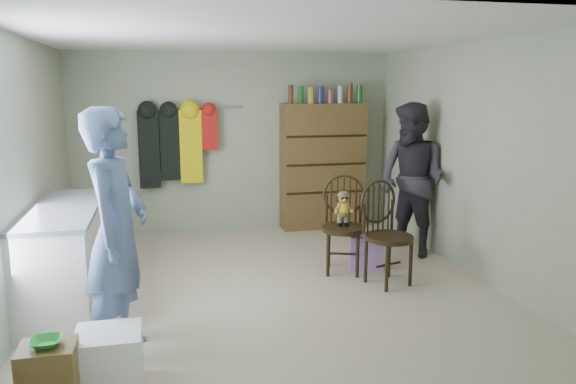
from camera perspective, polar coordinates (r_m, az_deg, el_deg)
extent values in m
plane|color=beige|center=(5.88, -1.96, -9.59)|extent=(5.00, 5.00, 0.00)
plane|color=#A8B094|center=(8.02, -5.46, 5.02)|extent=(4.50, 0.00, 4.50)
plane|color=#A8B094|center=(5.60, -25.27, 1.57)|extent=(0.00, 5.00, 5.00)
plane|color=#A8B094|center=(6.39, 18.21, 3.07)|extent=(0.00, 5.00, 5.00)
plane|color=white|center=(5.53, -2.13, 15.47)|extent=(5.00, 5.00, 0.00)
cube|color=silver|center=(5.72, -21.68, -6.22)|extent=(0.60, 1.80, 0.90)
cube|color=slate|center=(5.60, -22.01, -1.62)|extent=(0.64, 1.86, 0.04)
cylinder|color=#99999E|center=(5.22, -19.08, -6.60)|extent=(0.02, 0.02, 0.14)
cylinder|color=#99999E|center=(6.08, -18.23, -4.12)|extent=(0.02, 0.02, 0.14)
cube|color=brown|center=(3.95, -23.07, -17.33)|extent=(0.34, 0.29, 0.48)
imported|color=green|center=(3.84, -23.37, -13.84)|extent=(0.19, 0.19, 0.05)
cube|color=white|center=(4.16, -17.68, -15.99)|extent=(0.44, 0.42, 0.42)
cylinder|color=black|center=(6.20, 5.63, -3.71)|extent=(0.60, 0.60, 0.05)
cylinder|color=black|center=(6.12, 4.08, -6.43)|extent=(0.04, 0.04, 0.48)
cylinder|color=black|center=(6.12, 7.08, -6.48)|extent=(0.04, 0.04, 0.48)
cylinder|color=black|center=(6.44, 4.16, -5.57)|extent=(0.04, 0.04, 0.48)
cylinder|color=black|center=(6.44, 7.00, -5.62)|extent=(0.04, 0.04, 0.48)
torus|color=black|center=(6.31, 5.68, -0.28)|extent=(0.45, 0.18, 0.46)
cylinder|color=black|center=(6.34, 3.93, -1.67)|extent=(0.03, 0.03, 0.32)
cylinder|color=black|center=(6.34, 7.38, -1.73)|extent=(0.03, 0.03, 0.32)
cylinder|color=yellow|center=(6.17, 5.60, -1.63)|extent=(0.12, 0.12, 0.11)
cylinder|color=#475128|center=(6.20, 5.58, -2.66)|extent=(0.07, 0.07, 0.18)
sphere|color=#9E7042|center=(6.15, 5.62, -0.64)|extent=(0.11, 0.11, 0.11)
cylinder|color=#475128|center=(6.14, 5.63, -0.17)|extent=(0.10, 0.10, 0.04)
cube|color=black|center=(6.10, 5.77, -0.65)|extent=(0.08, 0.01, 0.02)
cylinder|color=black|center=(5.89, 10.25, -4.57)|extent=(0.61, 0.61, 0.05)
cylinder|color=black|center=(5.75, 10.02, -7.70)|extent=(0.04, 0.04, 0.48)
cylinder|color=black|center=(5.96, 12.35, -7.13)|extent=(0.04, 0.04, 0.48)
cylinder|color=black|center=(5.99, 7.92, -6.88)|extent=(0.04, 0.04, 0.48)
cylinder|color=black|center=(6.19, 10.23, -6.37)|extent=(0.04, 0.04, 0.48)
torus|color=black|center=(5.95, 9.13, -0.97)|extent=(0.45, 0.18, 0.47)
cylinder|color=black|center=(5.86, 7.72, -2.72)|extent=(0.03, 0.03, 0.32)
cylinder|color=black|center=(6.10, 10.53, -2.27)|extent=(0.03, 0.03, 0.32)
cube|color=pink|center=(6.46, 7.96, -5.99)|extent=(0.44, 0.38, 0.39)
imported|color=#566C9E|center=(4.45, -17.00, -3.99)|extent=(0.61, 0.78, 1.90)
imported|color=#2D2B33|center=(6.94, 12.47, 1.23)|extent=(1.01, 1.11, 1.85)
cube|color=brown|center=(8.13, 3.55, 2.64)|extent=(1.20, 0.38, 1.80)
cube|color=black|center=(8.01, 3.90, -0.03)|extent=(1.16, 0.02, 0.03)
cube|color=black|center=(7.94, 3.94, 2.81)|extent=(1.16, 0.02, 0.03)
cube|color=black|center=(7.90, 3.98, 5.68)|extent=(1.16, 0.02, 0.03)
cylinder|color=#592D14|center=(7.82, 0.28, 9.91)|extent=(0.07, 0.07, 0.26)
cylinder|color=#19591E|center=(7.86, 1.31, 9.86)|extent=(0.08, 0.08, 0.24)
cylinder|color=#A59933|center=(7.89, 2.33, 9.78)|extent=(0.09, 0.09, 0.22)
cylinder|color=navy|center=(7.93, 3.34, 9.81)|extent=(0.09, 0.09, 0.23)
cylinder|color=#8C3F59|center=(7.98, 4.34, 9.63)|extent=(0.08, 0.08, 0.19)
cylinder|color=#B2B2B7|center=(8.02, 5.33, 9.81)|extent=(0.08, 0.08, 0.24)
cylinder|color=#592D14|center=(8.06, 6.31, 9.94)|extent=(0.08, 0.08, 0.28)
cylinder|color=#19591E|center=(8.11, 7.27, 9.84)|extent=(0.08, 0.08, 0.26)
cylinder|color=#99999E|center=(7.89, -8.38, 8.50)|extent=(1.00, 0.02, 0.02)
cube|color=black|center=(7.84, -13.94, 4.22)|extent=(0.28, 0.10, 1.05)
cube|color=black|center=(7.84, -11.90, 4.67)|extent=(0.26, 0.10, 0.95)
cube|color=yellow|center=(7.85, -9.85, 4.57)|extent=(0.30, 0.10, 1.00)
cube|color=red|center=(7.85, -7.99, 6.27)|extent=(0.22, 0.10, 0.55)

